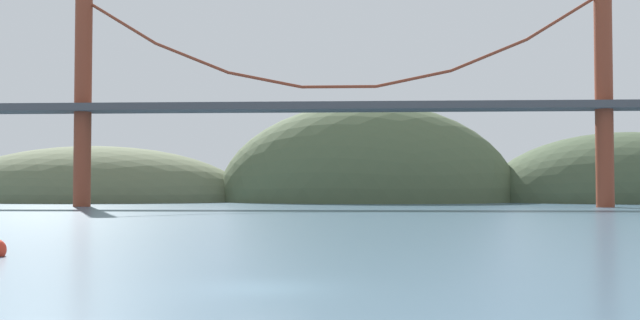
{
  "coord_description": "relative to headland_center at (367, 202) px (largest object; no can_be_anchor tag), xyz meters",
  "views": [
    {
      "loc": [
        3.06,
        -24.2,
        3.37
      ],
      "look_at": [
        0.0,
        35.45,
        5.49
      ],
      "focal_mm": 41.25,
      "sensor_mm": 36.0,
      "label": 1
    }
  ],
  "objects": [
    {
      "name": "headland_center",
      "position": [
        0.0,
        0.0,
        0.0
      ],
      "size": [
        64.9,
        44.0,
        42.71
      ],
      "primitive_type": "ellipsoid",
      "color": "#4C5B3D",
      "rests_on": "ground_plane"
    },
    {
      "name": "headland_right",
      "position": [
        55.0,
        0.0,
        0.0
      ],
      "size": [
        59.83,
        44.0,
        29.67
      ],
      "primitive_type": "ellipsoid",
      "color": "#425138",
      "rests_on": "ground_plane"
    },
    {
      "name": "suspension_bridge",
      "position": [
        -5.0,
        -40.0,
        16.76
      ],
      "size": [
        120.96,
        6.0,
        34.64
      ],
      "color": "brown",
      "rests_on": "ground_plane"
    },
    {
      "name": "headland_left",
      "position": [
        -60.0,
        0.0,
        0.0
      ],
      "size": [
        68.89,
        44.0,
        24.39
      ],
      "primitive_type": "ellipsoid",
      "color": "#5B6647",
      "rests_on": "ground_plane"
    },
    {
      "name": "ground_plane",
      "position": [
        -5.0,
        -135.0,
        0.0
      ],
      "size": [
        360.0,
        360.0,
        0.0
      ],
      "primitive_type": "plane",
      "color": "#426075"
    }
  ]
}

